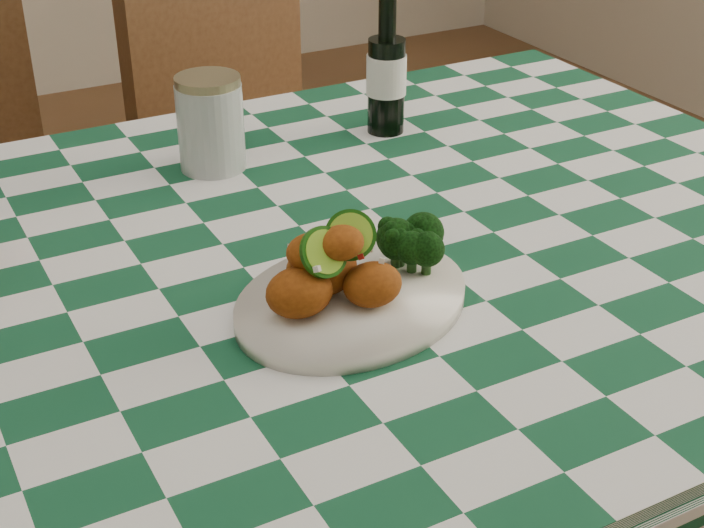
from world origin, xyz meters
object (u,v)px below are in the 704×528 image
mason_jar (210,123)px  wooden_chair_right (286,186)px  dining_table (259,519)px  plate (352,301)px  beer_bottle (387,64)px  fried_chicken_pile (338,263)px  ketchup_bottle (211,128)px

mason_jar → wooden_chair_right: size_ratio=0.14×
dining_table → plate: (0.07, -0.14, 0.40)m
plate → beer_bottle: 0.53m
fried_chicken_pile → wooden_chair_right: (0.35, 0.91, -0.36)m
fried_chicken_pile → beer_bottle: (0.31, 0.43, 0.05)m
ketchup_bottle → beer_bottle: (0.29, 0.01, 0.05)m
mason_jar → wooden_chair_right: (0.33, 0.48, -0.36)m
fried_chicken_pile → dining_table: bearing=110.4°
fried_chicken_pile → ketchup_bottle: (0.02, 0.42, 0.00)m
dining_table → wooden_chair_right: (0.40, 0.77, 0.10)m
dining_table → plate: size_ratio=5.97×
plate → mason_jar: (0.01, 0.43, 0.06)m
plate → wooden_chair_right: bearing=69.8°
plate → beer_bottle: bearing=56.0°
fried_chicken_pile → wooden_chair_right: size_ratio=0.14×
ketchup_bottle → wooden_chair_right: wooden_chair_right is taller
dining_table → beer_bottle: size_ratio=7.76×
dining_table → ketchup_bottle: ketchup_bottle is taller
fried_chicken_pile → beer_bottle: bearing=54.5°
mason_jar → wooden_chair_right: 0.69m
ketchup_bottle → mason_jar: bearing=73.5°
fried_chicken_pile → beer_bottle: 0.53m
plate → ketchup_bottle: bearing=89.4°
mason_jar → beer_bottle: bearing=0.9°
beer_bottle → ketchup_bottle: bearing=-177.8°
fried_chicken_pile → wooden_chair_right: 1.04m
ketchup_bottle → wooden_chair_right: size_ratio=0.13×
plate → fried_chicken_pile: 0.05m
fried_chicken_pile → wooden_chair_right: bearing=68.9°
dining_table → mason_jar: mason_jar is taller
plate → fried_chicken_pile: (-0.02, 0.00, 0.05)m
mason_jar → beer_bottle: (0.28, 0.00, 0.04)m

